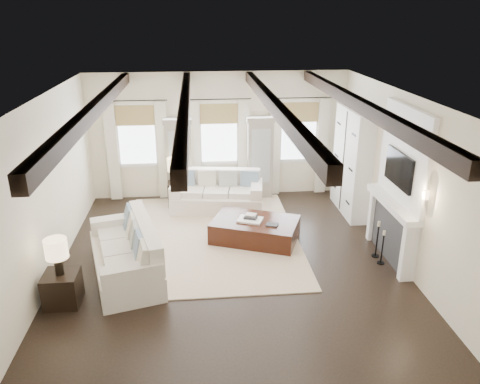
{
  "coord_description": "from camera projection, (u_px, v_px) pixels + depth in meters",
  "views": [
    {
      "loc": [
        -0.57,
        -7.85,
        4.57
      ],
      "look_at": [
        0.27,
        0.91,
        1.15
      ],
      "focal_mm": 35.0,
      "sensor_mm": 36.0,
      "label": 1
    }
  ],
  "objects": [
    {
      "name": "room_shell",
      "position": [
        264.0,
        156.0,
        9.2
      ],
      "size": [
        6.54,
        7.54,
        3.22
      ],
      "color": "white",
      "rests_on": "ground"
    },
    {
      "name": "ottoman",
      "position": [
        255.0,
        230.0,
        9.9
      ],
      "size": [
        2.03,
        1.66,
        0.46
      ],
      "primitive_type": "cube",
      "rotation": [
        0.0,
        0.0,
        -0.38
      ],
      "color": "black",
      "rests_on": "ground"
    },
    {
      "name": "area_rug",
      "position": [
        211.0,
        237.0,
        10.09
      ],
      "size": [
        3.69,
        4.62,
        0.02
      ],
      "primitive_type": "cube",
      "color": "beige",
      "rests_on": "ground"
    },
    {
      "name": "side_table_back",
      "position": [
        177.0,
        194.0,
        11.64
      ],
      "size": [
        0.41,
        0.41,
        0.61
      ],
      "primitive_type": "cube",
      "color": "black",
      "rests_on": "ground"
    },
    {
      "name": "tray",
      "position": [
        250.0,
        220.0,
        9.79
      ],
      "size": [
        0.61,
        0.54,
        0.04
      ],
      "primitive_type": "cube",
      "rotation": [
        0.0,
        0.0,
        -0.38
      ],
      "color": "white",
      "rests_on": "ottoman"
    },
    {
      "name": "book_upper",
      "position": [
        251.0,
        215.0,
        9.85
      ],
      "size": [
        0.27,
        0.24,
        0.03
      ],
      "primitive_type": "cube",
      "rotation": [
        0.0,
        0.0,
        -0.38
      ],
      "color": "beige",
      "rests_on": "book_lower"
    },
    {
      "name": "sofa_left",
      "position": [
        129.0,
        254.0,
        8.56
      ],
      "size": [
        1.63,
        2.53,
        1.0
      ],
      "color": "white",
      "rests_on": "ground"
    },
    {
      "name": "lamp_front",
      "position": [
        56.0,
        251.0,
        7.48
      ],
      "size": [
        0.36,
        0.36,
        0.63
      ],
      "color": "black",
      "rests_on": "side_table_front"
    },
    {
      "name": "candlestick_near",
      "position": [
        382.0,
        250.0,
        8.95
      ],
      "size": [
        0.14,
        0.14,
        0.7
      ],
      "color": "black",
      "rests_on": "ground"
    },
    {
      "name": "sofa_back",
      "position": [
        217.0,
        194.0,
        11.44
      ],
      "size": [
        2.31,
        1.29,
        0.94
      ],
      "color": "white",
      "rests_on": "ground"
    },
    {
      "name": "side_table_front",
      "position": [
        62.0,
        288.0,
        7.73
      ],
      "size": [
        0.56,
        0.56,
        0.56
      ],
      "primitive_type": "cube",
      "color": "black",
      "rests_on": "ground"
    },
    {
      "name": "lamp_back",
      "position": [
        175.0,
        166.0,
        11.38
      ],
      "size": [
        0.37,
        0.37,
        0.63
      ],
      "color": "black",
      "rests_on": "side_table_back"
    },
    {
      "name": "book_loose",
      "position": [
        272.0,
        225.0,
        9.58
      ],
      "size": [
        0.29,
        0.26,
        0.03
      ],
      "primitive_type": "cube",
      "rotation": [
        0.0,
        0.0,
        -0.38
      ],
      "color": "#262628",
      "rests_on": "ottoman"
    },
    {
      "name": "ground",
      "position": [
        231.0,
        265.0,
        8.99
      ],
      "size": [
        7.5,
        7.5,
        0.0
      ],
      "primitive_type": "plane",
      "color": "black",
      "rests_on": "ground"
    },
    {
      "name": "candlestick_far",
      "position": [
        377.0,
        242.0,
        9.2
      ],
      "size": [
        0.15,
        0.15,
        0.76
      ],
      "color": "black",
      "rests_on": "ground"
    },
    {
      "name": "book_lower",
      "position": [
        251.0,
        217.0,
        9.82
      ],
      "size": [
        0.32,
        0.28,
        0.04
      ],
      "primitive_type": "cube",
      "rotation": [
        0.0,
        0.0,
        -0.38
      ],
      "color": "#262628",
      "rests_on": "tray"
    }
  ]
}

